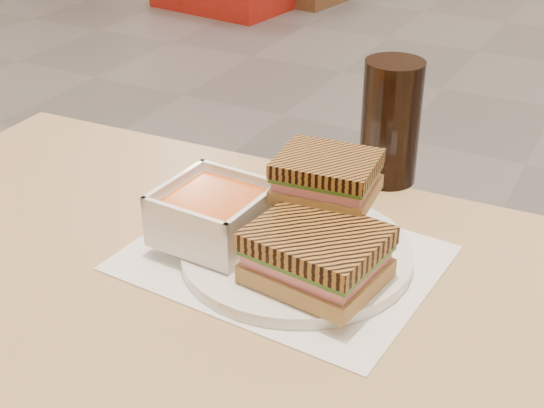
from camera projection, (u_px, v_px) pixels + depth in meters
The scene contains 6 objects.
tray_liner at pixel (282, 258), 0.84m from camera, with size 0.34×0.28×0.00m.
plate at pixel (297, 253), 0.84m from camera, with size 0.26×0.26×0.01m.
soup_bowl at pixel (214, 216), 0.84m from camera, with size 0.12×0.12×0.06m.
panini_lower at pixel (317, 255), 0.77m from camera, with size 0.14×0.12×0.06m.
panini_upper at pixel (327, 177), 0.82m from camera, with size 0.11×0.10×0.05m.
cola_glass at pixel (391, 122), 0.98m from camera, with size 0.08×0.08×0.16m.
Camera 1 is at (0.34, -2.62, 1.21)m, focal length 49.86 mm.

